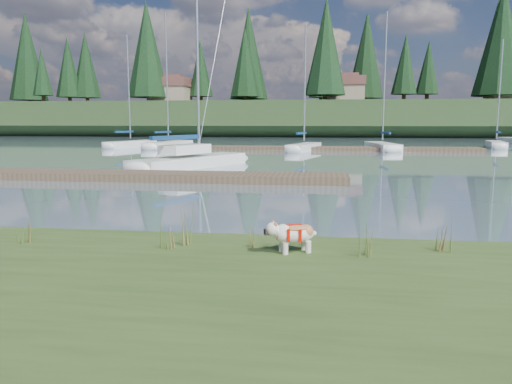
# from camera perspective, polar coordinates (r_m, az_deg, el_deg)

# --- Properties ---
(ground) EXTENTS (200.00, 200.00, 0.00)m
(ground) POSITION_cam_1_polar(r_m,az_deg,el_deg) (40.24, 3.44, 4.80)
(ground) COLOR slate
(ground) RESTS_ON ground
(ridge) EXTENTS (200.00, 20.00, 5.00)m
(ridge) POSITION_cam_1_polar(r_m,az_deg,el_deg) (83.11, 5.74, 8.22)
(ridge) COLOR #1E3118
(ridge) RESTS_ON ground
(bulldog) EXTENTS (0.82, 0.54, 0.48)m
(bulldog) POSITION_cam_1_polar(r_m,az_deg,el_deg) (7.64, 4.31, -4.69)
(bulldog) COLOR silver
(bulldog) RESTS_ON bank
(sailboat_main) EXTENTS (4.97, 8.43, 12.24)m
(sailboat_main) POSITION_cam_1_polar(r_m,az_deg,el_deg) (25.81, -6.60, 3.82)
(sailboat_main) COLOR white
(sailboat_main) RESTS_ON ground
(dock_near) EXTENTS (16.00, 2.00, 0.30)m
(dock_near) POSITION_cam_1_polar(r_m,az_deg,el_deg) (20.43, -12.45, 1.79)
(dock_near) COLOR #4C3D2C
(dock_near) RESTS_ON ground
(dock_far) EXTENTS (26.00, 2.20, 0.30)m
(dock_far) POSITION_cam_1_polar(r_m,az_deg,el_deg) (40.13, 6.30, 4.97)
(dock_far) COLOR #4C3D2C
(dock_far) RESTS_ON ground
(sailboat_bg_0) EXTENTS (3.25, 6.75, 9.82)m
(sailboat_bg_0) POSITION_cam_1_polar(r_m,az_deg,el_deg) (46.30, -13.67, 5.42)
(sailboat_bg_0) COLOR white
(sailboat_bg_0) RESTS_ON ground
(sailboat_bg_1) EXTENTS (2.77, 7.81, 11.47)m
(sailboat_bg_1) POSITION_cam_1_polar(r_m,az_deg,el_deg) (44.72, -9.57, 5.45)
(sailboat_bg_1) COLOR white
(sailboat_bg_1) RESTS_ON ground
(sailboat_bg_2) EXTENTS (2.81, 6.44, 9.70)m
(sailboat_bg_2) POSITION_cam_1_polar(r_m,az_deg,el_deg) (39.93, 5.75, 5.22)
(sailboat_bg_2) COLOR white
(sailboat_bg_2) RESTS_ON ground
(sailboat_bg_3) EXTENTS (2.46, 7.51, 10.91)m
(sailboat_bg_3) POSITION_cam_1_polar(r_m,az_deg,el_deg) (42.31, 14.01, 5.18)
(sailboat_bg_3) COLOR white
(sailboat_bg_3) RESTS_ON ground
(sailboat_bg_4) EXTENTS (2.40, 6.28, 9.29)m
(sailboat_bg_4) POSITION_cam_1_polar(r_m,az_deg,el_deg) (48.74, 25.67, 4.98)
(sailboat_bg_4) COLOR white
(sailboat_bg_4) RESTS_ON ground
(weed_0) EXTENTS (0.17, 0.14, 0.68)m
(weed_0) POSITION_cam_1_polar(r_m,az_deg,el_deg) (8.16, -8.01, -4.05)
(weed_0) COLOR #475B23
(weed_0) RESTS_ON bank
(weed_1) EXTENTS (0.17, 0.14, 0.46)m
(weed_1) POSITION_cam_1_polar(r_m,az_deg,el_deg) (7.98, -10.24, -5.07)
(weed_1) COLOR #475B23
(weed_1) RESTS_ON bank
(weed_2) EXTENTS (0.17, 0.14, 0.62)m
(weed_2) POSITION_cam_1_polar(r_m,az_deg,el_deg) (7.60, 12.32, -5.26)
(weed_2) COLOR #475B23
(weed_2) RESTS_ON bank
(weed_3) EXTENTS (0.17, 0.14, 0.52)m
(weed_3) POSITION_cam_1_polar(r_m,az_deg,el_deg) (9.05, -25.06, -3.97)
(weed_3) COLOR #475B23
(weed_3) RESTS_ON bank
(weed_4) EXTENTS (0.17, 0.14, 0.36)m
(weed_4) POSITION_cam_1_polar(r_m,az_deg,el_deg) (7.95, -0.42, -5.27)
(weed_4) COLOR #475B23
(weed_4) RESTS_ON bank
(weed_5) EXTENTS (0.17, 0.14, 0.59)m
(weed_5) POSITION_cam_1_polar(r_m,az_deg,el_deg) (8.18, 20.65, -4.76)
(weed_5) COLOR #475B23
(weed_5) RESTS_ON bank
(mud_lip) EXTENTS (60.00, 0.50, 0.14)m
(mud_lip) POSITION_cam_1_polar(r_m,az_deg,el_deg) (9.27, -11.74, -6.24)
(mud_lip) COLOR #33281C
(mud_lip) RESTS_ON ground
(conifer_1) EXTENTS (4.40, 4.40, 11.30)m
(conifer_1) POSITION_cam_1_polar(r_m,az_deg,el_deg) (92.21, -20.66, 13.21)
(conifer_1) COLOR #382619
(conifer_1) RESTS_ON ridge
(conifer_2) EXTENTS (6.60, 6.60, 16.05)m
(conifer_2) POSITION_cam_1_polar(r_m,az_deg,el_deg) (83.69, -12.34, 15.66)
(conifer_2) COLOR #382619
(conifer_2) RESTS_ON ridge
(conifer_3) EXTENTS (4.84, 4.84, 12.25)m
(conifer_3) POSITION_cam_1_polar(r_m,az_deg,el_deg) (83.61, -1.29, 14.60)
(conifer_3) COLOR #382619
(conifer_3) RESTS_ON ridge
(conifer_4) EXTENTS (6.16, 6.16, 15.10)m
(conifer_4) POSITION_cam_1_polar(r_m,az_deg,el_deg) (76.81, 7.99, 16.12)
(conifer_4) COLOR #382619
(conifer_4) RESTS_ON ridge
(conifer_5) EXTENTS (3.96, 3.96, 10.35)m
(conifer_5) POSITION_cam_1_polar(r_m,az_deg,el_deg) (81.38, 16.68, 13.80)
(conifer_5) COLOR #382619
(conifer_5) RESTS_ON ridge
(conifer_6) EXTENTS (7.04, 7.04, 17.00)m
(conifer_6) POSITION_cam_1_polar(r_m,az_deg,el_deg) (82.77, 26.25, 15.43)
(conifer_6) COLOR #382619
(conifer_6) RESTS_ON ridge
(house_0) EXTENTS (6.30, 5.30, 4.65)m
(house_0) POSITION_cam_1_polar(r_m,az_deg,el_deg) (84.03, -9.77, 11.43)
(house_0) COLOR gray
(house_0) RESTS_ON ridge
(house_1) EXTENTS (6.30, 5.30, 4.65)m
(house_1) POSITION_cam_1_polar(r_m,az_deg,el_deg) (81.26, 10.06, 11.54)
(house_1) COLOR gray
(house_1) RESTS_ON ridge
(house_2) EXTENTS (6.30, 5.30, 4.65)m
(house_2) POSITION_cam_1_polar(r_m,az_deg,el_deg) (83.67, 27.06, 10.68)
(house_2) COLOR gray
(house_2) RESTS_ON ridge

